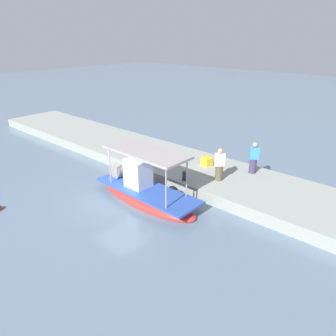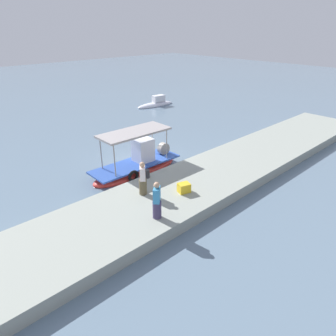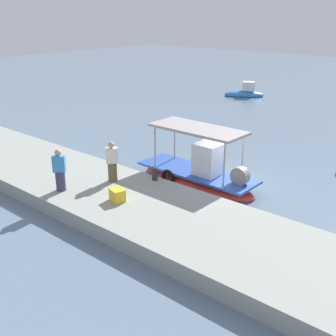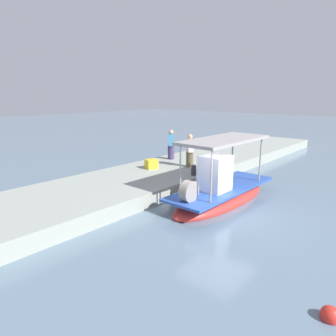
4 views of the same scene
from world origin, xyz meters
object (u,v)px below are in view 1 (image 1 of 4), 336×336
main_fishing_boat (146,191)px  cargo_crate (207,161)px  fisherman_near_bollard (219,166)px  fisherman_by_crate (253,159)px  mooring_bollard (184,176)px

main_fishing_boat → cargo_crate: 4.60m
fisherman_near_bollard → fisherman_by_crate: (-0.87, -2.06, -0.00)m
main_fishing_boat → mooring_bollard: (-0.84, -2.04, 0.41)m
main_fishing_boat → cargo_crate: bearing=-96.6°
main_fishing_boat → mooring_bollard: 2.24m
main_fishing_boat → mooring_bollard: main_fishing_boat is taller
fisherman_by_crate → main_fishing_boat: bearing=60.4°
fisherman_by_crate → mooring_bollard: bearing=56.4°
cargo_crate → mooring_bollard: bearing=97.2°
mooring_bollard → cargo_crate: bearing=-82.8°
main_fishing_boat → mooring_bollard: bearing=-112.4°
fisherman_by_crate → fisherman_near_bollard: bearing=67.1°
main_fishing_boat → fisherman_near_bollard: (-2.16, -3.28, 0.96)m
fisherman_near_bollard → cargo_crate: (1.64, -1.27, -0.56)m
mooring_bollard → fisherman_by_crate: bearing=-123.6°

